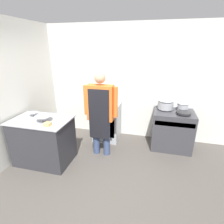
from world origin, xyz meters
name	(u,v)px	position (x,y,z in m)	size (l,w,h in m)	color
ground_plane	(91,193)	(0.00, 0.00, 0.00)	(14.00, 14.00, 0.00)	#4C4742
wall_back	(119,83)	(0.00, 2.14, 1.35)	(8.00, 0.05, 2.70)	silver
wall_left	(23,89)	(-1.81, 1.00, 1.35)	(0.05, 8.00, 2.70)	silver
prep_counter	(44,141)	(-1.18, 0.59, 0.45)	(1.10, 0.73, 0.90)	#2D2D33
stove	(172,130)	(1.31, 1.74, 0.43)	(0.86, 0.65, 0.88)	#38383D
fridge_unit	(107,122)	(-0.22, 1.79, 0.45)	(0.60, 0.60, 0.90)	#A8ADB2
person_cook	(101,110)	(-0.16, 1.10, 1.00)	(0.69, 0.24, 1.74)	#38476B
mixing_bowl	(43,119)	(-1.08, 0.54, 0.95)	(0.30, 0.30, 0.10)	#9EA0A8
small_bowl	(33,114)	(-1.43, 0.72, 0.94)	(0.19, 0.19, 0.07)	#9EA0A8
plastic_tub	(48,124)	(-0.89, 0.38, 0.93)	(0.10, 0.10, 0.06)	#D8B266
stock_pot	(166,104)	(1.11, 1.86, 0.99)	(0.33, 0.33, 0.22)	#9EA0A8
saute_pan	(184,113)	(1.48, 1.63, 0.90)	(0.29, 0.29, 0.04)	#262628
sauce_pot	(183,106)	(1.48, 1.86, 0.97)	(0.23, 0.23, 0.17)	#9EA0A8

